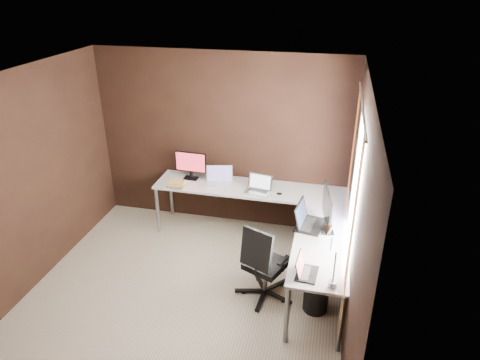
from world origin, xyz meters
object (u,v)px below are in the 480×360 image
(drawer_pedestal, at_px, (316,236))
(office_chair, at_px, (264,276))
(laptop_black_small, at_px, (304,270))
(laptop_silver, at_px, (259,188))
(laptop_black_big, at_px, (306,221))
(desk_lamp, at_px, (329,249))
(monitor_left, at_px, (191,164))
(laptop_white, at_px, (219,180))
(wastebasket, at_px, (316,298))
(monitor_right, at_px, (327,208))
(book_stack, at_px, (177,184))

(drawer_pedestal, distance_m, office_chair, 1.06)
(office_chair, bearing_deg, laptop_black_small, -20.20)
(laptop_silver, height_order, office_chair, laptop_silver)
(laptop_black_big, height_order, desk_lamp, desk_lamp)
(monitor_left, distance_m, laptop_white, 0.48)
(drawer_pedestal, xyz_separation_m, laptop_white, (-1.40, 0.37, 0.48))
(laptop_white, height_order, laptop_black_big, laptop_black_big)
(laptop_black_small, xyz_separation_m, office_chair, (-0.47, 0.45, -0.50))
(monitor_left, distance_m, laptop_black_big, 1.95)
(laptop_black_small, height_order, wastebasket, laptop_black_small)
(laptop_white, height_order, laptop_black_small, laptop_white)
(drawer_pedestal, xyz_separation_m, wastebasket, (0.07, -1.02, -0.14))
(monitor_right, distance_m, laptop_white, 1.75)
(drawer_pedestal, distance_m, monitor_left, 2.00)
(laptop_white, xyz_separation_m, wastebasket, (1.47, -1.39, -0.63))
(book_stack, xyz_separation_m, wastebasket, (2.02, -1.17, -0.61))
(monitor_left, relative_size, book_stack, 1.91)
(laptop_white, height_order, laptop_silver, laptop_white)
(monitor_right, xyz_separation_m, desk_lamp, (0.05, -0.92, 0.10))
(book_stack, bearing_deg, desk_lamp, -37.11)
(monitor_right, bearing_deg, book_stack, 63.23)
(laptop_white, distance_m, wastebasket, 2.12)
(monitor_left, xyz_separation_m, wastebasket, (1.91, -1.47, -0.80))
(monitor_left, height_order, laptop_white, monitor_left)
(drawer_pedestal, height_order, wastebasket, drawer_pedestal)
(laptop_black_small, bearing_deg, desk_lamp, -103.34)
(book_stack, relative_size, office_chair, 0.25)
(laptop_white, xyz_separation_m, office_chair, (0.87, -1.29, -0.50))
(monitor_right, height_order, laptop_silver, monitor_right)
(monitor_left, distance_m, laptop_black_small, 2.54)
(laptop_white, relative_size, laptop_silver, 1.11)
(monitor_right, height_order, laptop_black_small, monitor_right)
(laptop_silver, xyz_separation_m, desk_lamp, (0.97, -1.70, 0.33))
(laptop_silver, height_order, laptop_black_small, laptop_silver)
(monitor_right, distance_m, desk_lamp, 0.93)
(book_stack, bearing_deg, drawer_pedestal, -4.40)
(laptop_white, distance_m, desk_lamp, 2.40)
(drawer_pedestal, relative_size, laptop_black_big, 1.32)
(monitor_left, xyz_separation_m, laptop_black_big, (1.71, -0.90, -0.17))
(laptop_black_big, distance_m, wastebasket, 0.87)
(drawer_pedestal, xyz_separation_m, laptop_black_big, (-0.12, -0.45, 0.49))
(laptop_black_big, distance_m, book_stack, 1.92)
(drawer_pedestal, distance_m, monitor_right, 0.88)
(laptop_white, relative_size, laptop_black_big, 0.90)
(laptop_black_small, bearing_deg, book_stack, 55.94)
(laptop_black_small, bearing_deg, laptop_white, 42.34)
(drawer_pedestal, xyz_separation_m, laptop_silver, (-0.82, 0.27, 0.48))
(desk_lamp, bearing_deg, laptop_silver, 127.12)
(desk_lamp, bearing_deg, office_chair, 150.15)
(laptop_silver, bearing_deg, book_stack, -163.80)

